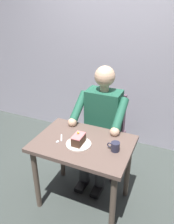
# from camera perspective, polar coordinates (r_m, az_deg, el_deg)

# --- Properties ---
(ground_plane) EXTENTS (14.00, 14.00, 0.00)m
(ground_plane) POSITION_cam_1_polar(r_m,az_deg,el_deg) (2.47, -0.87, -21.35)
(ground_plane) COLOR #39403C
(cafe_rear_panel) EXTENTS (6.40, 0.12, 3.00)m
(cafe_rear_panel) POSITION_cam_1_polar(r_m,az_deg,el_deg) (2.91, 10.39, 19.69)
(cafe_rear_panel) COLOR #A09CAB
(cafe_rear_panel) RESTS_ON ground
(dining_table) EXTENTS (0.87, 0.60, 0.71)m
(dining_table) POSITION_cam_1_polar(r_m,az_deg,el_deg) (2.06, -0.98, -10.18)
(dining_table) COLOR brown
(dining_table) RESTS_ON ground
(chair) EXTENTS (0.42, 0.42, 0.91)m
(chair) POSITION_cam_1_polar(r_m,az_deg,el_deg) (2.59, 4.75, -4.29)
(chair) COLOR #58414F
(chair) RESTS_ON ground
(seated_person) EXTENTS (0.53, 0.58, 1.26)m
(seated_person) POSITION_cam_1_polar(r_m,az_deg,el_deg) (2.37, 3.51, -2.98)
(seated_person) COLOR #1F5540
(seated_person) RESTS_ON ground
(dessert_plate) EXTENTS (0.22, 0.22, 0.01)m
(dessert_plate) POSITION_cam_1_polar(r_m,az_deg,el_deg) (1.96, -2.16, -8.14)
(dessert_plate) COLOR silver
(dessert_plate) RESTS_ON dining_table
(cake_slice) EXTENTS (0.08, 0.14, 0.10)m
(cake_slice) POSITION_cam_1_polar(r_m,az_deg,el_deg) (1.94, -2.19, -6.97)
(cake_slice) COLOR #452C1F
(cake_slice) RESTS_ON dessert_plate
(coffee_cup) EXTENTS (0.11, 0.07, 0.08)m
(coffee_cup) POSITION_cam_1_polar(r_m,az_deg,el_deg) (1.88, 7.16, -8.69)
(coffee_cup) COLOR #27283B
(coffee_cup) RESTS_ON dining_table
(dessert_spoon) EXTENTS (0.06, 0.14, 0.01)m
(dessert_spoon) POSITION_cam_1_polar(r_m,az_deg,el_deg) (2.03, -7.06, -7.04)
(dessert_spoon) COLOR silver
(dessert_spoon) RESTS_ON dining_table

